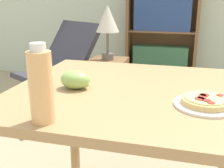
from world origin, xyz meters
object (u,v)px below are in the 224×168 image
pizza_on_plate (205,102)px  table_lamp (108,21)px  side_table (108,88)px  lounge_chair_near (58,84)px  bookshelf (162,36)px  grape_bunch (75,80)px  drink_bottle (41,86)px

pizza_on_plate → table_lamp: 1.67m
side_table → lounge_chair_near: bearing=179.6°
lounge_chair_near → bookshelf: size_ratio=0.67×
pizza_on_plate → grape_bunch: size_ratio=1.72×
pizza_on_plate → grape_bunch: (-0.52, 0.07, 0.02)m
bookshelf → table_lamp: bearing=-109.5°
drink_bottle → table_lamp: table_lamp is taller
grape_bunch → table_lamp: bearing=100.2°
grape_bunch → side_table: size_ratio=0.23×
grape_bunch → side_table: (-0.25, 1.41, -0.52)m
lounge_chair_near → bookshelf: bearing=79.7°
grape_bunch → bookshelf: (0.14, 2.51, -0.15)m
pizza_on_plate → bookshelf: bearing=98.4°
lounge_chair_near → bookshelf: bookshelf is taller
drink_bottle → bookshelf: size_ratio=0.18×
drink_bottle → table_lamp: size_ratio=0.50×
grape_bunch → side_table: grape_bunch is taller
bookshelf → side_table: bearing=-109.5°
pizza_on_plate → drink_bottle: (-0.50, -0.26, 0.10)m
drink_bottle → bookshelf: 2.86m
pizza_on_plate → grape_bunch: 0.53m
drink_bottle → table_lamp: (-0.28, 1.74, 0.04)m
table_lamp → side_table: bearing=0.0°
side_table → table_lamp: 0.63m
table_lamp → pizza_on_plate: bearing=-62.3°
grape_bunch → side_table: bearing=100.2°
grape_bunch → lounge_chair_near: (-0.78, 1.41, -0.52)m
lounge_chair_near → side_table: lounge_chair_near is taller
drink_bottle → lounge_chair_near: 2.01m
side_table → table_lamp: table_lamp is taller
grape_bunch → lounge_chair_near: lounge_chair_near is taller
table_lamp → bookshelf: bearing=70.5°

